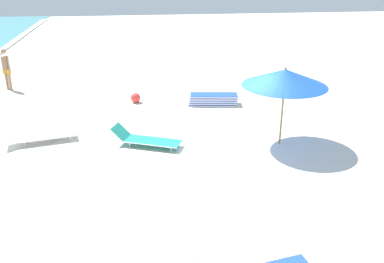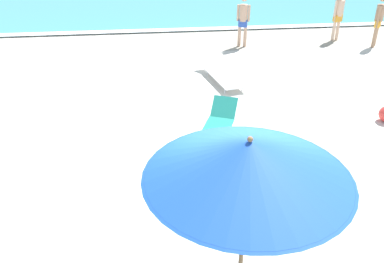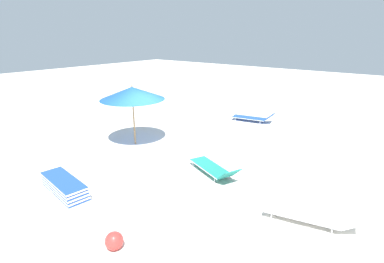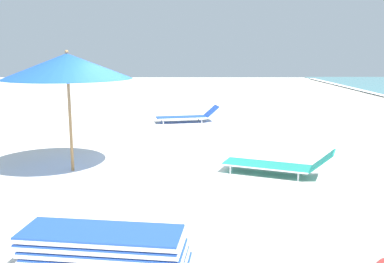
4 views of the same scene
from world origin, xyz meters
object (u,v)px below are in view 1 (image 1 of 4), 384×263
object	(u,v)px
lounger_stack	(213,99)
beachgoer_wading_adult	(6,67)
beach_umbrella	(285,78)
beach_ball	(136,98)
sun_lounger_under_umbrella	(39,136)
sun_lounger_beside_umbrella	(146,139)

from	to	relation	value
lounger_stack	beachgoer_wading_adult	bearing A→B (deg)	77.68
beach_umbrella	beach_ball	size ratio (longest dim) A/B	6.49
beach_ball	beachgoer_wading_adult	bearing A→B (deg)	66.27
lounger_stack	sun_lounger_under_umbrella	distance (m)	6.57
beach_umbrella	beach_ball	world-z (taller)	beach_umbrella
beachgoer_wading_adult	beach_umbrella	bearing A→B (deg)	-177.69
beach_umbrella	sun_lounger_beside_umbrella	size ratio (longest dim) A/B	1.15
sun_lounger_under_umbrella	sun_lounger_beside_umbrella	bearing A→B (deg)	-114.14
beach_umbrella	lounger_stack	xyz separation A→B (m)	(3.86, 1.43, -1.87)
sun_lounger_beside_umbrella	beach_umbrella	bearing A→B (deg)	-72.34
beach_umbrella	sun_lounger_under_umbrella	xyz separation A→B (m)	(0.99, 7.34, -1.87)
beach_ball	sun_lounger_under_umbrella	bearing A→B (deg)	139.69
lounger_stack	beachgoer_wading_adult	size ratio (longest dim) A/B	1.12
lounger_stack	sun_lounger_under_umbrella	xyz separation A→B (m)	(-2.88, 5.90, 0.00)
sun_lounger_beside_umbrella	beachgoer_wading_adult	bearing A→B (deg)	63.37
lounger_stack	beachgoer_wading_adult	xyz separation A→B (m)	(2.95, 8.32, 0.79)
beach_umbrella	sun_lounger_under_umbrella	bearing A→B (deg)	82.34
sun_lounger_beside_umbrella	beachgoer_wading_adult	size ratio (longest dim) A/B	1.23
sun_lounger_beside_umbrella	beach_ball	distance (m)	4.14
beach_umbrella	sun_lounger_beside_umbrella	xyz separation A→B (m)	(0.32, 4.07, -1.86)
beach_umbrella	lounger_stack	bearing A→B (deg)	20.36
sun_lounger_under_umbrella	sun_lounger_beside_umbrella	size ratio (longest dim) A/B	1.04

